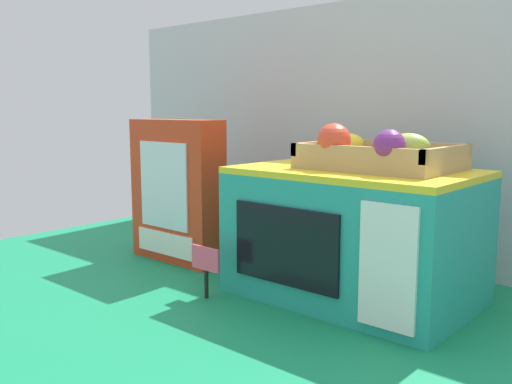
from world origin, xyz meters
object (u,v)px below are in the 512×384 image
object	(u,v)px
toy_microwave	(353,234)
price_sign	(206,264)
cookie_set_box	(177,191)
food_groups_crate	(376,155)

from	to	relation	value
toy_microwave	price_sign	xyz separation A→B (m)	(-0.20, -0.19, -0.06)
toy_microwave	price_sign	size ratio (longest dim) A/B	4.34
cookie_set_box	toy_microwave	bearing A→B (deg)	5.82
toy_microwave	cookie_set_box	size ratio (longest dim) A/B	1.31
price_sign	cookie_set_box	bearing A→B (deg)	149.53
toy_microwave	price_sign	distance (m)	0.29
food_groups_crate	price_sign	xyz separation A→B (m)	(-0.24, -0.20, -0.21)
toy_microwave	food_groups_crate	xyz separation A→B (m)	(0.04, 0.01, 0.15)
price_sign	food_groups_crate	bearing A→B (deg)	40.73
food_groups_crate	price_sign	bearing A→B (deg)	-139.27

